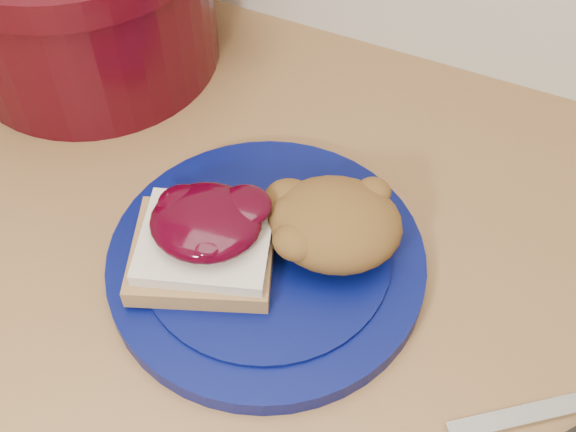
% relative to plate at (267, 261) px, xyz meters
% --- Properties ---
extents(plate, '(0.32, 0.32, 0.02)m').
position_rel_plate_xyz_m(plate, '(0.00, 0.00, 0.00)').
color(plate, '#040A45').
rests_on(plate, wood_countertop).
extents(sandwich, '(0.14, 0.13, 0.05)m').
position_rel_plate_xyz_m(sandwich, '(-0.04, -0.02, 0.04)').
color(sandwich, olive).
rests_on(sandwich, plate).
extents(stuffing_mound, '(0.12, 0.11, 0.05)m').
position_rel_plate_xyz_m(stuffing_mound, '(0.05, 0.03, 0.04)').
color(stuffing_mound, brown).
rests_on(stuffing_mound, plate).
extents(butter_knife, '(0.15, 0.12, 0.00)m').
position_rel_plate_xyz_m(butter_knife, '(0.25, -0.02, -0.00)').
color(butter_knife, silver).
rests_on(butter_knife, wood_countertop).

